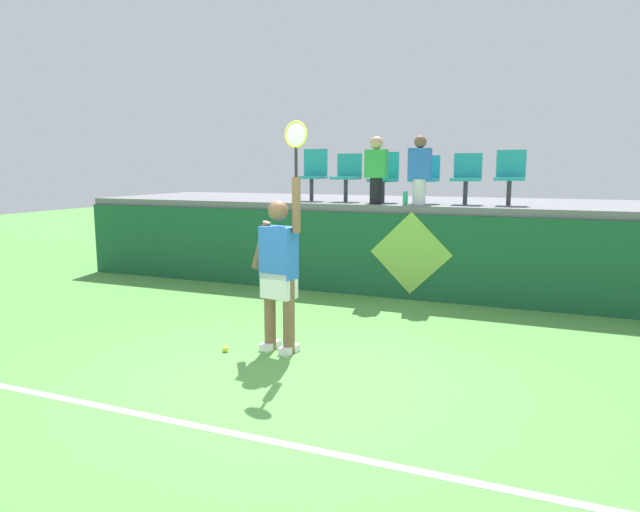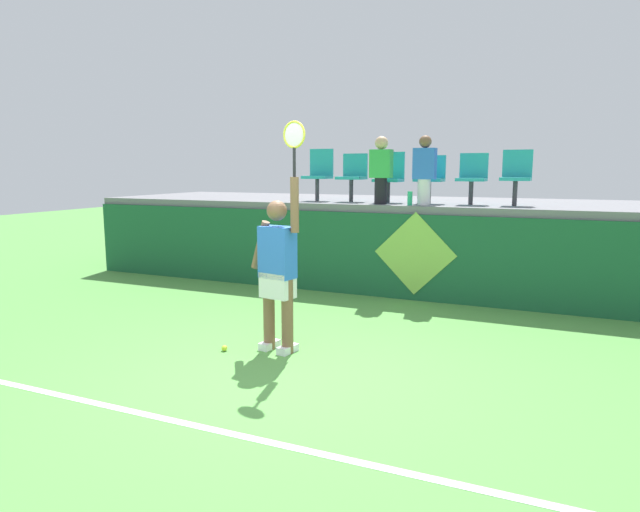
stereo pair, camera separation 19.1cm
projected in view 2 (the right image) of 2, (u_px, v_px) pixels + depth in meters
ground_plane at (287, 377)px, 5.38m from camera, size 40.00×40.00×0.00m
court_back_wall at (396, 256)px, 8.64m from camera, size 11.79×0.20×1.32m
spectator_platform at (421, 204)px, 9.89m from camera, size 11.79×3.12×0.12m
court_baseline_stripe at (216, 430)px, 4.28m from camera, size 10.61×0.08×0.01m
tennis_player at (278, 268)px, 6.02m from camera, size 0.75×0.33×2.49m
tennis_ball at (224, 348)px, 6.15m from camera, size 0.07×0.07×0.07m
water_bottle at (410, 198)px, 8.56m from camera, size 0.08×0.08×0.22m
stadium_chair_0 at (319, 172)px, 9.75m from camera, size 0.44×0.42×0.91m
stadium_chair_1 at (353, 174)px, 9.50m from camera, size 0.44×0.42×0.82m
stadium_chair_2 at (390, 175)px, 9.25m from camera, size 0.44×0.42×0.84m
stadium_chair_3 at (430, 176)px, 8.97m from camera, size 0.44×0.42×0.78m
stadium_chair_4 at (472, 175)px, 8.70m from camera, size 0.44×0.42×0.81m
stadium_chair_5 at (516, 174)px, 8.44m from camera, size 0.44×0.42×0.85m
spectator_0 at (425, 169)px, 8.58m from camera, size 0.34×0.20×1.07m
spectator_1 at (381, 169)px, 8.80m from camera, size 0.34×0.21×1.07m
wall_signage_mount at (414, 300)px, 8.52m from camera, size 1.27×0.01×1.36m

